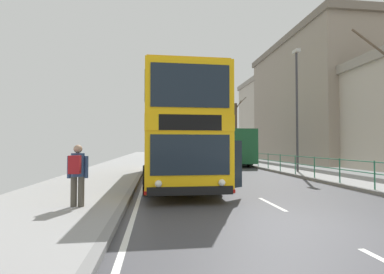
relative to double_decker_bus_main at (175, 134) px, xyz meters
The scene contains 9 objects.
ground 8.66m from the double_decker_bus_main, 77.60° to the right, with size 15.80×140.00×0.20m.
double_decker_bus_main is the anchor object (origin of this frame).
background_bus_far_lane 13.98m from the double_decker_bus_main, 66.59° to the left, with size 2.84×10.29×3.06m.
pedestrian_railing_far_kerb 9.25m from the double_decker_bus_main, 40.37° to the left, with size 0.05×24.37×1.05m.
pedestrian_companion 6.78m from the double_decker_bus_main, 116.01° to the right, with size 0.54×0.53×1.61m.
street_lamp_far_side 8.81m from the double_decker_bus_main, 22.96° to the left, with size 0.28×0.60×7.63m.
bare_tree_far_00 23.94m from the double_decker_bus_main, 67.62° to the left, with size 2.65×3.02×7.96m.
background_building_01 35.07m from the double_decker_bus_main, 57.67° to the left, with size 10.50×13.79×12.15m.
background_building_02 24.58m from the double_decker_bus_main, 44.17° to the left, with size 9.37×18.56×13.50m.
Camera 1 is at (-3.41, -5.77, 1.73)m, focal length 27.38 mm.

